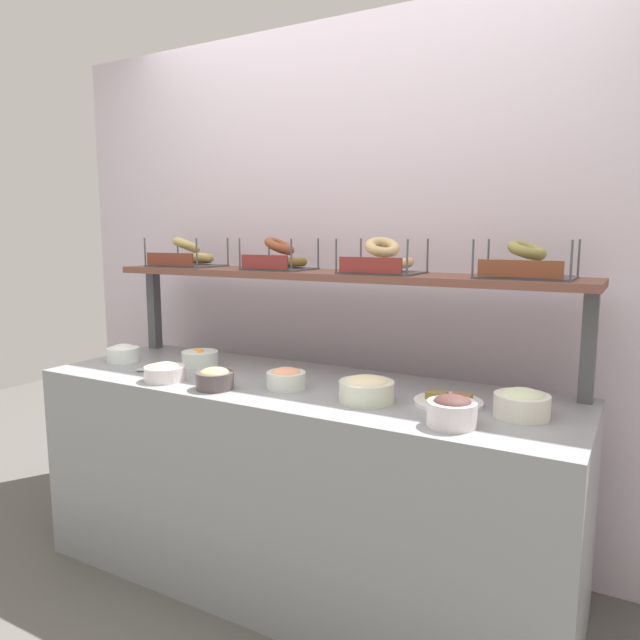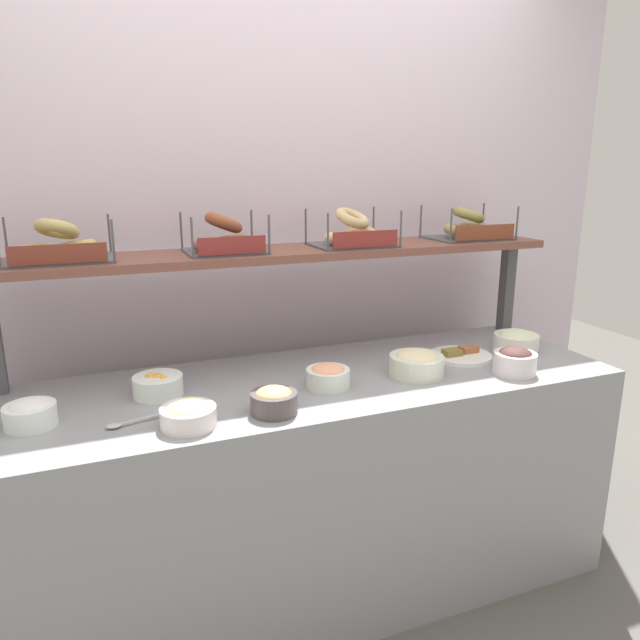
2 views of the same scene
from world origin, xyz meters
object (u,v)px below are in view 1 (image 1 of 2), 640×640
Objects in this scene: bagel_basket_cinnamon_raisin at (279,259)px; bagel_basket_plain at (381,262)px; bowl_fruit_salad at (200,358)px; serving_plate_white at (448,401)px; bowl_potato_salad at (367,389)px; bagel_basket_everything at (525,265)px; bowl_hummus at (215,378)px; bowl_scallion_spread at (522,403)px; bowl_chocolate_spread at (452,411)px; bagel_basket_sesame at (186,257)px; serving_spoon_near_plate at (149,370)px; bowl_cream_cheese at (123,353)px; bowl_lox_spread at (286,378)px; bowl_egg_salad at (165,372)px.

bagel_basket_plain is at bearing -1.43° from bagel_basket_cinnamon_raisin.
serving_plate_white is at bearing -2.14° from bowl_fruit_salad.
bagel_basket_everything is (0.45, 0.37, 0.43)m from bowl_potato_salad.
bowl_fruit_salad is 1.43m from bagel_basket_everything.
bagel_basket_plain is (0.48, 0.48, 0.44)m from bowl_hummus.
bowl_potato_salad is at bearing -170.75° from bowl_scallion_spread.
bowl_chocolate_spread is 1.63m from bagel_basket_sesame.
bowl_scallion_spread is 0.25m from serving_plate_white.
bagel_basket_plain reaches higher than bowl_chocolate_spread.
serving_spoon_near_plate is at bearing -174.83° from bowl_scallion_spread.
bowl_potato_salad reaches higher than serving_spoon_near_plate.
bowl_cream_cheese reaches higher than serving_spoon_near_plate.
bowl_chocolate_spread is at bearing -26.84° from bagel_basket_cinnamon_raisin.
bowl_potato_salad is at bearing -73.99° from bagel_basket_plain.
bagel_basket_cinnamon_raisin is at bearing 126.30° from bowl_lox_spread.
bowl_scallion_spread is 0.62× the size of bagel_basket_cinnamon_raisin.
bowl_potato_salad reaches higher than bowl_cream_cheese.
bowl_egg_salad is 0.68× the size of serving_plate_white.
bagel_basket_cinnamon_raisin is at bearing 64.30° from bowl_egg_salad.
bagel_basket_cinnamon_raisin is at bearing 178.57° from bagel_basket_plain.
bowl_cream_cheese is at bearing -164.54° from bowl_fruit_salad.
bowl_fruit_salad is 0.52× the size of bagel_basket_plain.
bagel_basket_sesame is at bearing 109.31° from serving_spoon_near_plate.
bowl_lox_spread is at bearing 30.17° from bowl_hummus.
bagel_basket_sesame is at bearing 170.35° from bowl_scallion_spread.
bowl_lox_spread is 0.76× the size of bowl_potato_salad.
bowl_lox_spread is 0.99m from bagel_basket_sesame.
bagel_basket_cinnamon_raisin reaches higher than bowl_hummus.
bagel_basket_plain is (0.50, -0.01, 0.00)m from bagel_basket_cinnamon_raisin.
bowl_scallion_spread is 0.53× the size of bagel_basket_sesame.
bowl_lox_spread is at bearing -155.49° from bagel_basket_everything.
bowl_chocolate_spread is 0.86× the size of bowl_scallion_spread.
bagel_basket_plain is at bearing 32.89° from bowl_egg_salad.
bowl_scallion_spread is at bearing 11.03° from bowl_hummus.
bagel_basket_everything is at bearing 9.40° from bowl_fruit_salad.
bagel_basket_everything reaches higher than bowl_scallion_spread.
bowl_cream_cheese is at bearing -109.32° from bagel_basket_sesame.
bowl_hummus is 0.66m from bagel_basket_cinnamon_raisin.
bowl_scallion_spread reaches higher than bowl_lox_spread.
bagel_basket_sesame reaches higher than bowl_fruit_salad.
bowl_potato_salad reaches higher than bowl_fruit_salad.
bowl_potato_salad is at bearing 3.05° from serving_spoon_near_plate.
bagel_basket_everything reaches higher than bowl_lox_spread.
bowl_egg_salad is at bearing -179.46° from bowl_chocolate_spread.
bowl_hummus reaches higher than serving_plate_white.
bowl_lox_spread is at bearing 178.66° from bowl_potato_salad.
bowl_hummus is 0.89× the size of bowl_egg_salad.
bowl_potato_salad is (1.27, -0.04, 0.01)m from bowl_cream_cheese.
bowl_hummus is 0.43× the size of bagel_basket_sesame.
bagel_basket_cinnamon_raisin is 1.06m from bagel_basket_everything.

